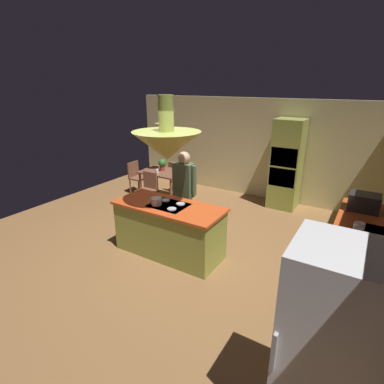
% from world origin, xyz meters
% --- Properties ---
extents(ground, '(8.16, 8.16, 0.00)m').
position_xyz_m(ground, '(0.00, 0.00, 0.00)').
color(ground, olive).
extents(wall_back, '(6.80, 0.10, 2.55)m').
position_xyz_m(wall_back, '(0.00, 3.45, 1.27)').
color(wall_back, beige).
rests_on(wall_back, ground).
extents(kitchen_island, '(1.93, 0.83, 0.95)m').
position_xyz_m(kitchen_island, '(0.00, -0.20, 0.47)').
color(kitchen_island, '#939E42').
rests_on(kitchen_island, ground).
extents(counter_run_right, '(0.73, 2.35, 0.93)m').
position_xyz_m(counter_run_right, '(2.84, 0.60, 0.47)').
color(counter_run_right, '#939E42').
rests_on(counter_run_right, ground).
extents(oven_tower, '(0.66, 0.62, 2.13)m').
position_xyz_m(oven_tower, '(1.10, 3.04, 1.07)').
color(oven_tower, '#939E42').
rests_on(oven_tower, ground).
extents(refrigerator, '(0.72, 0.74, 1.81)m').
position_xyz_m(refrigerator, '(2.80, -1.90, 0.90)').
color(refrigerator, white).
rests_on(refrigerator, ground).
extents(dining_table, '(1.09, 0.81, 0.76)m').
position_xyz_m(dining_table, '(-1.70, 1.90, 0.65)').
color(dining_table, brown).
rests_on(dining_table, ground).
extents(person_at_island, '(0.53, 0.23, 1.71)m').
position_xyz_m(person_at_island, '(-0.13, 0.48, 0.99)').
color(person_at_island, tan).
rests_on(person_at_island, ground).
extents(range_hood, '(1.10, 1.10, 1.00)m').
position_xyz_m(range_hood, '(0.00, -0.20, 1.98)').
color(range_hood, '#939E42').
extents(pendant_light_over_table, '(0.32, 0.32, 0.82)m').
position_xyz_m(pendant_light_over_table, '(-1.70, 1.90, 1.86)').
color(pendant_light_over_table, beige).
extents(chair_facing_island, '(0.40, 0.40, 0.87)m').
position_xyz_m(chair_facing_island, '(-1.70, 1.27, 0.50)').
color(chair_facing_island, brown).
rests_on(chair_facing_island, ground).
extents(chair_by_back_wall, '(0.40, 0.40, 0.87)m').
position_xyz_m(chair_by_back_wall, '(-1.70, 2.53, 0.50)').
color(chair_by_back_wall, brown).
rests_on(chair_by_back_wall, ground).
extents(chair_at_corner, '(0.40, 0.40, 0.87)m').
position_xyz_m(chair_at_corner, '(-2.63, 1.90, 0.50)').
color(chair_at_corner, brown).
rests_on(chair_at_corner, ground).
extents(potted_plant_on_table, '(0.20, 0.20, 0.30)m').
position_xyz_m(potted_plant_on_table, '(-1.76, 1.95, 0.93)').
color(potted_plant_on_table, '#99382D').
rests_on(potted_plant_on_table, dining_table).
extents(cup_on_table, '(0.07, 0.07, 0.09)m').
position_xyz_m(cup_on_table, '(-1.73, 1.70, 0.81)').
color(cup_on_table, white).
rests_on(cup_on_table, dining_table).
extents(canister_flour, '(0.13, 0.13, 0.21)m').
position_xyz_m(canister_flour, '(2.84, 0.02, 1.04)').
color(canister_flour, silver).
rests_on(canister_flour, counter_run_right).
extents(canister_sugar, '(0.14, 0.14, 0.22)m').
position_xyz_m(canister_sugar, '(2.84, 0.20, 1.04)').
color(canister_sugar, silver).
rests_on(canister_sugar, counter_run_right).
extents(microwave_on_counter, '(0.46, 0.36, 0.28)m').
position_xyz_m(microwave_on_counter, '(2.84, 1.29, 1.07)').
color(microwave_on_counter, '#232326').
rests_on(microwave_on_counter, counter_run_right).
extents(cooking_pot_on_cooktop, '(0.18, 0.18, 0.12)m').
position_xyz_m(cooking_pot_on_cooktop, '(-0.16, -0.33, 1.01)').
color(cooking_pot_on_cooktop, '#B2B2B7').
rests_on(cooking_pot_on_cooktop, kitchen_island).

